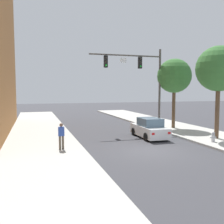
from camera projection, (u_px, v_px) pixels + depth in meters
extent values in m
plane|color=#38383D|center=(152.00, 151.00, 15.90)|extent=(120.00, 120.00, 0.00)
cube|color=#B2AFA8|center=(44.00, 158.00, 13.97)|extent=(5.00, 60.00, 0.15)
cylinder|color=#514C47|center=(160.00, 89.00, 24.33)|extent=(0.20, 0.20, 7.50)
cylinder|color=#514C47|center=(126.00, 55.00, 23.04)|extent=(6.87, 0.14, 0.14)
cube|color=black|center=(140.00, 63.00, 23.51)|extent=(0.32, 0.28, 1.05)
sphere|color=#2D2823|center=(141.00, 59.00, 23.33)|extent=(0.18, 0.18, 0.18)
sphere|color=#2D2823|center=(141.00, 63.00, 23.36)|extent=(0.18, 0.18, 0.18)
sphere|color=green|center=(141.00, 66.00, 23.39)|extent=(0.18, 0.18, 0.18)
cube|color=black|center=(106.00, 62.00, 22.53)|extent=(0.32, 0.28, 1.05)
sphere|color=#2D2823|center=(106.00, 58.00, 22.36)|extent=(0.18, 0.18, 0.18)
sphere|color=#2D2823|center=(106.00, 61.00, 22.38)|extent=(0.18, 0.18, 0.18)
sphere|color=green|center=(106.00, 65.00, 22.41)|extent=(0.18, 0.18, 0.18)
cube|color=white|center=(123.00, 60.00, 22.98)|extent=(0.60, 0.03, 0.44)
cube|color=silver|center=(149.00, 131.00, 20.38)|extent=(1.80, 4.24, 0.80)
cube|color=slate|center=(150.00, 122.00, 20.18)|extent=(1.55, 2.03, 0.64)
cylinder|color=black|center=(134.00, 132.00, 21.43)|extent=(0.23, 0.64, 0.64)
cylinder|color=black|center=(151.00, 131.00, 21.87)|extent=(0.23, 0.64, 0.64)
cylinder|color=black|center=(146.00, 137.00, 18.93)|extent=(0.23, 0.64, 0.64)
cylinder|color=black|center=(166.00, 136.00, 19.38)|extent=(0.23, 0.64, 0.64)
cube|color=red|center=(153.00, 134.00, 18.16)|extent=(0.20, 0.04, 0.14)
cube|color=red|center=(169.00, 133.00, 18.52)|extent=(0.20, 0.04, 0.14)
cylinder|color=brown|center=(60.00, 143.00, 15.61)|extent=(0.14, 0.14, 0.85)
cylinder|color=brown|center=(63.00, 143.00, 15.67)|extent=(0.14, 0.14, 0.85)
cube|color=#2D4799|center=(61.00, 131.00, 15.58)|extent=(0.36, 0.22, 0.56)
sphere|color=brown|center=(61.00, 125.00, 15.54)|extent=(0.22, 0.22, 0.22)
cylinder|color=#B2B2B7|center=(213.00, 138.00, 17.99)|extent=(0.24, 0.24, 0.55)
sphere|color=#B2B2B7|center=(213.00, 133.00, 17.96)|extent=(0.22, 0.22, 0.22)
cylinder|color=#B2B2B7|center=(211.00, 138.00, 17.94)|extent=(0.12, 0.09, 0.09)
cylinder|color=#B2B2B7|center=(215.00, 137.00, 18.04)|extent=(0.12, 0.09, 0.09)
cylinder|color=brown|center=(217.00, 112.00, 19.22)|extent=(0.32, 0.32, 3.98)
sphere|color=#387033|center=(219.00, 69.00, 18.94)|extent=(3.39, 3.39, 3.39)
cylinder|color=brown|center=(174.00, 108.00, 24.67)|extent=(0.32, 0.32, 3.80)
sphere|color=#387033|center=(174.00, 76.00, 24.40)|extent=(3.27, 3.27, 3.27)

